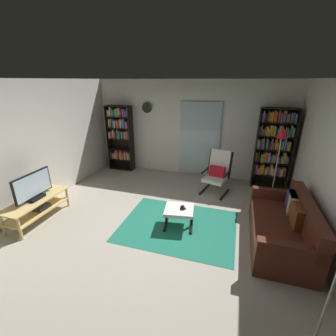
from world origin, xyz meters
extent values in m
plane|color=#A49D8E|center=(0.00, 0.00, 0.00)|extent=(7.02, 7.02, 0.00)
cube|color=silver|center=(0.00, 2.90, 1.30)|extent=(5.60, 0.06, 2.60)
cube|color=silver|center=(-2.70, 0.00, 1.30)|extent=(0.06, 6.00, 2.60)
cube|color=silver|center=(0.29, 2.83, 1.05)|extent=(1.10, 0.01, 2.00)
cube|color=#1F6E59|center=(0.38, 0.27, 0.00)|extent=(2.11, 1.63, 0.01)
cube|color=tan|center=(-2.28, -0.32, 0.44)|extent=(0.48, 1.28, 0.02)
cube|color=tan|center=(-2.28, -0.32, 0.20)|extent=(0.44, 1.22, 0.02)
cylinder|color=tan|center=(-2.09, -0.91, 0.22)|extent=(0.05, 0.05, 0.43)
cylinder|color=tan|center=(-2.09, 0.27, 0.22)|extent=(0.05, 0.05, 0.43)
cylinder|color=tan|center=(-2.47, -0.91, 0.22)|extent=(0.05, 0.05, 0.43)
cylinder|color=tan|center=(-2.47, 0.27, 0.22)|extent=(0.05, 0.05, 0.43)
cube|color=#28282D|center=(-2.28, -0.27, 0.25)|extent=(0.29, 0.28, 0.07)
cube|color=black|center=(-2.28, -0.32, 0.48)|extent=(0.20, 0.32, 0.05)
cube|color=black|center=(-2.28, -0.32, 0.74)|extent=(0.04, 0.81, 0.47)
cube|color=silver|center=(-2.26, -0.32, 0.74)|extent=(0.01, 0.76, 0.43)
cube|color=black|center=(-2.39, 2.64, 0.95)|extent=(0.02, 0.30, 1.90)
cube|color=black|center=(-1.67, 2.64, 0.95)|extent=(0.02, 0.30, 1.90)
cube|color=black|center=(-2.03, 2.78, 0.95)|extent=(0.74, 0.02, 1.90)
cube|color=black|center=(-2.03, 2.64, 0.02)|extent=(0.70, 0.28, 0.02)
cube|color=black|center=(-2.03, 2.64, 0.32)|extent=(0.70, 0.28, 0.02)
cube|color=black|center=(-2.03, 2.64, 0.63)|extent=(0.70, 0.28, 0.02)
cube|color=black|center=(-2.03, 2.64, 0.95)|extent=(0.70, 0.28, 0.02)
cube|color=black|center=(-2.03, 2.64, 1.27)|extent=(0.70, 0.28, 0.02)
cube|color=black|center=(-2.03, 2.64, 1.59)|extent=(0.70, 0.28, 0.02)
cube|color=black|center=(-2.03, 2.64, 1.89)|extent=(0.70, 0.28, 0.02)
cube|color=#301E32|center=(-2.35, 2.66, 0.44)|extent=(0.04, 0.23, 0.22)
cube|color=orange|center=(-2.29, 2.64, 0.40)|extent=(0.04, 0.19, 0.15)
cube|color=beige|center=(-2.25, 2.66, 0.40)|extent=(0.04, 0.15, 0.16)
cube|color=#C2B29D|center=(-2.20, 2.63, 0.45)|extent=(0.02, 0.13, 0.24)
cube|color=#949D38|center=(-2.16, 2.66, 0.42)|extent=(0.03, 0.16, 0.19)
cube|color=red|center=(-2.12, 2.62, 0.46)|extent=(0.04, 0.19, 0.27)
cube|color=beige|center=(-2.08, 2.64, 0.42)|extent=(0.02, 0.11, 0.19)
cube|color=orange|center=(-2.04, 2.63, 0.46)|extent=(0.04, 0.10, 0.26)
cube|color=orange|center=(-2.00, 2.63, 0.44)|extent=(0.03, 0.23, 0.22)
cube|color=orange|center=(-1.96, 2.64, 0.41)|extent=(0.02, 0.17, 0.17)
cube|color=#923787|center=(-1.92, 2.66, 0.46)|extent=(0.04, 0.14, 0.26)
cube|color=#BDB59D|center=(-1.88, 2.63, 0.44)|extent=(0.02, 0.19, 0.22)
cube|color=#8A3789|center=(-1.85, 2.64, 0.46)|extent=(0.03, 0.12, 0.26)
cube|color=orange|center=(-1.80, 2.63, 0.44)|extent=(0.04, 0.12, 0.24)
cube|color=#A79B3C|center=(-1.76, 2.65, 0.42)|extent=(0.03, 0.16, 0.18)
cube|color=#2F5FB0|center=(-2.36, 2.64, 1.05)|extent=(0.02, 0.14, 0.19)
cube|color=beige|center=(-2.33, 2.63, 1.05)|extent=(0.03, 0.22, 0.18)
cube|color=red|center=(-2.29, 2.65, 1.07)|extent=(0.03, 0.13, 0.23)
cube|color=red|center=(-2.26, 2.65, 1.07)|extent=(0.03, 0.12, 0.22)
cube|color=beige|center=(-2.22, 2.63, 1.09)|extent=(0.03, 0.13, 0.26)
cube|color=red|center=(-2.18, 2.64, 1.05)|extent=(0.04, 0.12, 0.18)
cube|color=#1D2429|center=(-2.13, 2.63, 1.07)|extent=(0.03, 0.18, 0.21)
cube|color=gold|center=(-2.09, 2.65, 1.09)|extent=(0.03, 0.16, 0.27)
cube|color=#355FB3|center=(-2.05, 2.64, 1.04)|extent=(0.03, 0.24, 0.16)
cube|color=#3F7845|center=(-2.01, 2.63, 1.07)|extent=(0.03, 0.20, 0.23)
cube|color=#973486|center=(-1.97, 2.66, 1.05)|extent=(0.03, 0.13, 0.19)
cube|color=#5A91A2|center=(-1.93, 2.64, 1.08)|extent=(0.02, 0.19, 0.23)
cube|color=#BF3D36|center=(-1.89, 2.65, 1.06)|extent=(0.04, 0.12, 0.20)
cube|color=teal|center=(-1.85, 2.62, 1.07)|extent=(0.03, 0.14, 0.21)
cube|color=brown|center=(-1.81, 2.66, 1.07)|extent=(0.03, 0.19, 0.23)
cube|color=red|center=(-1.76, 2.63, 1.09)|extent=(0.03, 0.19, 0.26)
cube|color=brown|center=(-1.72, 2.65, 1.08)|extent=(0.03, 0.23, 0.23)
cube|color=orange|center=(-2.35, 2.66, 1.40)|extent=(0.03, 0.12, 0.24)
cube|color=beige|center=(-2.31, 2.66, 1.39)|extent=(0.03, 0.23, 0.23)
cube|color=gold|center=(-2.27, 2.65, 1.40)|extent=(0.03, 0.11, 0.24)
cube|color=#23302D|center=(-2.23, 2.65, 1.35)|extent=(0.03, 0.20, 0.15)
cube|color=red|center=(-2.20, 2.63, 1.36)|extent=(0.02, 0.16, 0.17)
cube|color=#3A5DAA|center=(-2.17, 2.64, 1.40)|extent=(0.02, 0.21, 0.24)
cube|color=beige|center=(-2.14, 2.63, 1.38)|extent=(0.03, 0.18, 0.21)
cube|color=black|center=(-2.10, 2.65, 1.38)|extent=(0.03, 0.12, 0.21)
cube|color=orange|center=(-2.07, 2.64, 1.39)|extent=(0.02, 0.15, 0.22)
cube|color=red|center=(-2.03, 2.64, 1.39)|extent=(0.04, 0.18, 0.22)
cube|color=#3568B3|center=(-1.99, 2.64, 1.40)|extent=(0.04, 0.12, 0.26)
cube|color=beige|center=(-1.94, 2.66, 1.40)|extent=(0.04, 0.23, 0.25)
cube|color=teal|center=(-1.90, 2.65, 1.41)|extent=(0.03, 0.11, 0.26)
cube|color=beige|center=(-1.87, 2.66, 1.40)|extent=(0.02, 0.17, 0.25)
cube|color=#3E55B0|center=(-1.84, 2.64, 1.39)|extent=(0.02, 0.22, 0.22)
cube|color=gold|center=(-1.80, 2.66, 1.36)|extent=(0.03, 0.17, 0.17)
cube|color=#9A4784|center=(-1.75, 2.63, 1.38)|extent=(0.04, 0.23, 0.20)
cube|color=brown|center=(-2.35, 2.65, 1.68)|extent=(0.04, 0.19, 0.18)
cube|color=beige|center=(-2.30, 2.62, 1.68)|extent=(0.04, 0.18, 0.18)
cube|color=#BAB89D|center=(-2.25, 2.64, 1.73)|extent=(0.04, 0.19, 0.26)
cube|color=#903C88|center=(-2.20, 2.65, 1.70)|extent=(0.03, 0.18, 0.21)
cube|color=#3E66B2|center=(-2.16, 2.63, 1.68)|extent=(0.02, 0.21, 0.18)
cube|color=#31874C|center=(-2.13, 2.66, 1.69)|extent=(0.02, 0.17, 0.20)
cube|color=#2B8D3D|center=(-2.09, 2.66, 1.70)|extent=(0.04, 0.23, 0.22)
cube|color=#438B51|center=(-2.04, 2.63, 1.71)|extent=(0.04, 0.20, 0.22)
cube|color=gold|center=(-2.00, 2.66, 1.72)|extent=(0.04, 0.21, 0.25)
cube|color=#9B3189|center=(-1.96, 2.62, 1.72)|extent=(0.02, 0.10, 0.24)
cube|color=brown|center=(-1.93, 2.64, 1.69)|extent=(0.02, 0.15, 0.20)
cube|color=red|center=(-1.89, 2.66, 1.70)|extent=(0.03, 0.12, 0.22)
cube|color=#933890|center=(-1.85, 2.64, 1.70)|extent=(0.04, 0.18, 0.21)
cube|color=#2C7B46|center=(-1.81, 2.65, 1.70)|extent=(0.03, 0.17, 0.21)
cube|color=purple|center=(-1.77, 2.63, 1.69)|extent=(0.03, 0.15, 0.18)
cube|color=red|center=(-1.74, 2.66, 1.71)|extent=(0.03, 0.12, 0.23)
cube|color=teal|center=(-1.71, 2.63, 1.72)|extent=(0.03, 0.20, 0.26)
cube|color=black|center=(1.73, 2.62, 0.99)|extent=(0.02, 0.30, 1.98)
cube|color=black|center=(2.55, 2.62, 0.99)|extent=(0.02, 0.30, 1.98)
cube|color=black|center=(2.14, 2.76, 0.99)|extent=(0.83, 0.02, 1.98)
cube|color=black|center=(2.14, 2.62, 0.02)|extent=(0.80, 0.28, 0.02)
cube|color=black|center=(2.14, 2.62, 0.33)|extent=(0.80, 0.28, 0.02)
cube|color=black|center=(2.14, 2.62, 0.66)|extent=(0.80, 0.28, 0.02)
cube|color=black|center=(2.14, 2.62, 0.99)|extent=(0.80, 0.28, 0.02)
cube|color=black|center=(2.14, 2.62, 1.32)|extent=(0.80, 0.28, 0.02)
cube|color=black|center=(2.14, 2.62, 1.65)|extent=(0.80, 0.28, 0.02)
cube|color=black|center=(2.14, 2.62, 1.96)|extent=(0.80, 0.28, 0.02)
cube|color=brown|center=(1.78, 2.63, 0.46)|extent=(0.04, 0.15, 0.24)
cube|color=#963289|center=(1.83, 2.61, 0.46)|extent=(0.04, 0.23, 0.24)
cube|color=#A88E30|center=(1.88, 2.61, 0.42)|extent=(0.04, 0.24, 0.17)
cube|color=orange|center=(1.93, 2.61, 0.45)|extent=(0.04, 0.20, 0.23)
cube|color=gold|center=(1.97, 2.64, 0.46)|extent=(0.04, 0.21, 0.25)
cube|color=#CD3E39|center=(2.02, 2.62, 0.42)|extent=(0.03, 0.17, 0.16)
cube|color=beige|center=(2.05, 2.62, 0.42)|extent=(0.03, 0.20, 0.17)
cube|color=gold|center=(2.09, 2.64, 0.44)|extent=(0.02, 0.18, 0.21)
cube|color=orange|center=(2.13, 2.63, 0.43)|extent=(0.03, 0.15, 0.19)
cube|color=beige|center=(2.17, 2.64, 0.47)|extent=(0.04, 0.20, 0.27)
cube|color=beige|center=(2.22, 2.61, 0.43)|extent=(0.04, 0.23, 0.18)
cube|color=red|center=(2.26, 2.60, 0.46)|extent=(0.04, 0.19, 0.24)
cube|color=orange|center=(2.31, 2.62, 0.44)|extent=(0.02, 0.14, 0.21)
cube|color=#873794|center=(2.34, 2.61, 0.45)|extent=(0.02, 0.20, 0.22)
cube|color=orange|center=(2.37, 2.62, 0.44)|extent=(0.03, 0.22, 0.20)
cube|color=beige|center=(2.41, 2.61, 0.43)|extent=(0.04, 0.20, 0.18)
cube|color=gold|center=(2.45, 2.63, 0.45)|extent=(0.03, 0.12, 0.23)
cube|color=#8A3A85|center=(2.48, 2.61, 0.45)|extent=(0.03, 0.21, 0.22)
cube|color=orange|center=(1.78, 2.62, 0.77)|extent=(0.04, 0.16, 0.21)
cube|color=#203025|center=(1.83, 2.62, 0.80)|extent=(0.03, 0.24, 0.26)
cube|color=#29292B|center=(1.87, 2.64, 0.75)|extent=(0.04, 0.18, 0.16)
cube|color=#A79B34|center=(1.91, 2.61, 0.77)|extent=(0.04, 0.24, 0.20)
cube|color=#949C33|center=(1.95, 2.62, 0.78)|extent=(0.03, 0.23, 0.22)
cube|color=orange|center=(1.99, 2.64, 0.79)|extent=(0.02, 0.24, 0.25)
cube|color=#CD3D35|center=(2.02, 2.61, 0.79)|extent=(0.03, 0.20, 0.25)
cube|color=#BCB1B3|center=(2.07, 2.61, 0.79)|extent=(0.04, 0.17, 0.24)
cube|color=#3463B1|center=(2.11, 2.63, 0.75)|extent=(0.03, 0.21, 0.17)
cube|color=teal|center=(2.15, 2.63, 0.76)|extent=(0.04, 0.21, 0.19)
cube|color=#A38E3A|center=(2.20, 2.64, 0.76)|extent=(0.04, 0.23, 0.19)
cube|color=red|center=(2.24, 2.63, 0.80)|extent=(0.04, 0.18, 0.26)
cube|color=#2D5EAD|center=(2.29, 2.62, 0.74)|extent=(0.03, 0.23, 0.15)
cube|color=#172A2B|center=(2.33, 2.64, 0.75)|extent=(0.03, 0.24, 0.16)
cube|color=gold|center=(2.37, 2.60, 0.74)|extent=(0.04, 0.16, 0.16)
cube|color=gold|center=(2.42, 2.62, 0.80)|extent=(0.04, 0.15, 0.27)
cube|color=#588A98|center=(2.47, 2.62, 0.77)|extent=(0.04, 0.13, 0.20)
cube|color=#315DB8|center=(2.51, 2.62, 0.75)|extent=(0.03, 0.14, 0.16)
cube|color=#BDB7A6|center=(1.77, 2.63, 1.11)|extent=(0.02, 0.23, 0.23)
cube|color=#9DA03E|center=(1.80, 2.62, 1.10)|extent=(0.03, 0.21, 0.22)
cube|color=#366AAA|center=(1.83, 2.63, 1.11)|extent=(0.03, 0.12, 0.23)
cube|color=purple|center=(1.87, 2.64, 1.12)|extent=(0.03, 0.23, 0.25)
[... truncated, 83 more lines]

